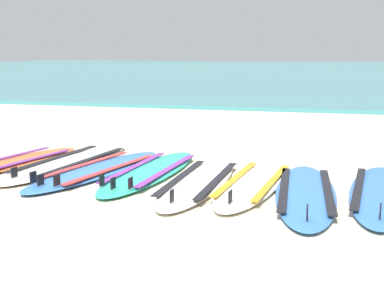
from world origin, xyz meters
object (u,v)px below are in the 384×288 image
object	(u,v)px
surfboard_3	(151,171)
surfboard_2	(98,170)
surfboard_1	(70,162)
surfboard_5	(254,183)
surfboard_0	(18,162)
surfboard_7	(381,193)
surfboard_6	(305,192)
surfboard_4	(199,181)

from	to	relation	value
surfboard_3	surfboard_2	bearing A→B (deg)	-173.02
surfboard_1	surfboard_5	size ratio (longest dim) A/B	1.14
surfboard_0	surfboard_1	xyz separation A→B (m)	(0.65, 0.12, -0.00)
surfboard_7	surfboard_0	bearing A→B (deg)	175.14
surfboard_2	surfboard_5	xyz separation A→B (m)	(1.84, -0.16, -0.00)
surfboard_1	surfboard_6	distance (m)	2.96
surfboard_5	surfboard_4	bearing A→B (deg)	-173.42
surfboard_5	surfboard_7	xyz separation A→B (m)	(1.25, -0.05, -0.00)
surfboard_5	surfboard_6	bearing A→B (deg)	-22.27
surfboard_6	surfboard_5	bearing A→B (deg)	157.73
surfboard_1	surfboard_5	xyz separation A→B (m)	(2.35, -0.44, 0.00)
surfboard_3	surfboard_7	world-z (taller)	same
surfboard_4	surfboard_5	distance (m)	0.58
surfboard_2	surfboard_3	size ratio (longest dim) A/B	1.02
surfboard_1	surfboard_3	world-z (taller)	same
surfboard_0	surfboard_5	world-z (taller)	same
surfboard_4	surfboard_6	bearing A→B (deg)	-7.90
surfboard_1	surfboard_4	world-z (taller)	same
surfboard_4	surfboard_0	bearing A→B (deg)	171.07
surfboard_6	surfboard_7	size ratio (longest dim) A/B	0.99
surfboard_1	surfboard_4	bearing A→B (deg)	-15.83
surfboard_5	surfboard_7	world-z (taller)	same
surfboard_0	surfboard_3	size ratio (longest dim) A/B	0.89
surfboard_0	surfboard_4	bearing A→B (deg)	-8.93
surfboard_3	surfboard_4	bearing A→B (deg)	-25.32
surfboard_2	surfboard_4	bearing A→B (deg)	-10.18
surfboard_1	surfboard_4	size ratio (longest dim) A/B	1.11
surfboard_2	surfboard_5	size ratio (longest dim) A/B	1.09
surfboard_3	surfboard_1	bearing A→B (deg)	170.01
surfboard_1	surfboard_5	world-z (taller)	same
surfboard_3	surfboard_4	world-z (taller)	same
surfboard_7	surfboard_3	bearing A→B (deg)	173.42
surfboard_4	surfboard_5	world-z (taller)	same
surfboard_1	surfboard_3	xyz separation A→B (m)	(1.13, -0.20, 0.00)
surfboard_0	surfboard_4	xyz separation A→B (m)	(2.43, -0.38, -0.00)
surfboard_1	surfboard_2	world-z (taller)	same
surfboard_1	surfboard_2	size ratio (longest dim) A/B	1.05
surfboard_1	surfboard_3	distance (m)	1.15
surfboard_2	surfboard_4	world-z (taller)	same
surfboard_0	surfboard_1	world-z (taller)	same
surfboard_4	surfboard_7	world-z (taller)	same
surfboard_1	surfboard_0	bearing A→B (deg)	-169.35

